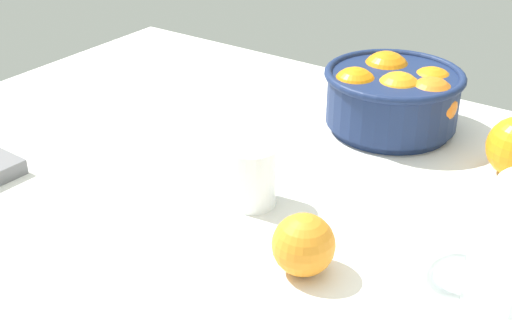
# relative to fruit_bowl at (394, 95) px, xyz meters

# --- Properties ---
(ground_plane) EXTENTS (1.19, 1.06, 0.03)m
(ground_plane) POSITION_rel_fruit_bowl_xyz_m (-0.08, -0.35, -0.07)
(ground_plane) COLOR white
(fruit_bowl) EXTENTS (0.21, 0.21, 0.11)m
(fruit_bowl) POSITION_rel_fruit_bowl_xyz_m (0.00, 0.00, 0.00)
(fruit_bowl) COLOR navy
(fruit_bowl) RESTS_ON ground_plane
(second_glass) EXTENTS (0.06, 0.06, 0.08)m
(second_glass) POSITION_rel_fruit_bowl_xyz_m (-0.05, -0.31, -0.02)
(second_glass) COLOR white
(second_glass) RESTS_ON ground_plane
(loose_orange_0) EXTENTS (0.07, 0.07, 0.07)m
(loose_orange_0) POSITION_rel_fruit_bowl_xyz_m (0.08, -0.39, -0.02)
(loose_orange_0) COLOR orange
(loose_orange_0) RESTS_ON ground_plane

